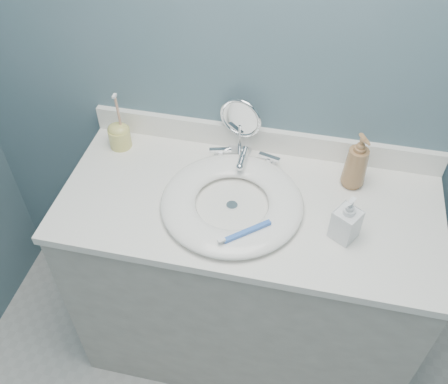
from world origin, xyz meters
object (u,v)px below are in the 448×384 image
(makeup_mirror, at_px, (240,124))
(soap_bottle_amber, at_px, (357,161))
(toothbrush_holder, at_px, (119,134))
(soap_bottle_clear, at_px, (347,218))

(makeup_mirror, height_order, soap_bottle_amber, makeup_mirror)
(toothbrush_holder, bearing_deg, makeup_mirror, 8.26)
(makeup_mirror, relative_size, toothbrush_holder, 0.99)
(makeup_mirror, relative_size, soap_bottle_amber, 1.09)
(soap_bottle_amber, distance_m, soap_bottle_clear, 0.23)
(makeup_mirror, bearing_deg, toothbrush_holder, -158.84)
(soap_bottle_amber, bearing_deg, soap_bottle_clear, -124.22)
(makeup_mirror, xyz_separation_m, toothbrush_holder, (-0.42, -0.06, -0.07))
(makeup_mirror, xyz_separation_m, soap_bottle_amber, (0.39, -0.08, -0.02))
(soap_bottle_clear, bearing_deg, soap_bottle_amber, 117.74)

